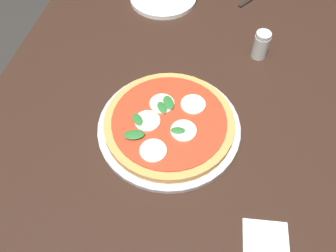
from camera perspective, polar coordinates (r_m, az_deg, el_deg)
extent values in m
plane|color=#2D2B28|center=(1.60, 0.67, -14.22)|extent=(6.00, 6.00, 0.00)
cube|color=black|center=(0.94, 1.11, 2.37)|extent=(1.46, 0.96, 0.04)
cube|color=black|center=(1.74, -7.86, 13.59)|extent=(0.07, 0.07, 0.73)
cube|color=black|center=(1.69, 19.42, 9.00)|extent=(0.07, 0.07, 0.73)
cylinder|color=#B2B2B7|center=(0.88, 0.00, -0.15)|extent=(0.34, 0.34, 0.01)
cylinder|color=tan|center=(0.87, 0.03, 0.47)|extent=(0.31, 0.31, 0.02)
cylinder|color=#B7381E|center=(0.86, 0.03, 0.90)|extent=(0.27, 0.27, 0.00)
cylinder|color=#F4EACC|center=(0.81, -2.33, -3.85)|extent=(0.06, 0.06, 0.00)
cylinder|color=#F4EACC|center=(0.84, 2.43, -0.73)|extent=(0.06, 0.06, 0.00)
cylinder|color=#F4EACC|center=(0.89, 3.94, 3.38)|extent=(0.06, 0.06, 0.00)
cylinder|color=#F4EACC|center=(0.88, -0.96, 3.50)|extent=(0.06, 0.06, 0.00)
cylinder|color=#F4EACC|center=(0.85, -3.24, 0.79)|extent=(0.06, 0.06, 0.00)
ellipsoid|color=#286B2D|center=(0.87, -0.94, 2.92)|extent=(0.04, 0.04, 0.00)
ellipsoid|color=#286B2D|center=(0.88, 0.08, 3.70)|extent=(0.05, 0.04, 0.00)
ellipsoid|color=#286B2D|center=(0.83, 1.54, -0.68)|extent=(0.02, 0.04, 0.00)
ellipsoid|color=#286B2D|center=(0.85, -4.79, 1.05)|extent=(0.04, 0.04, 0.00)
ellipsoid|color=#286B2D|center=(0.83, -5.30, -1.34)|extent=(0.04, 0.05, 0.00)
cube|color=black|center=(1.25, 12.05, 18.30)|extent=(0.06, 0.04, 0.01)
cylinder|color=#B2B7AD|center=(1.06, 14.23, 11.94)|extent=(0.04, 0.04, 0.07)
cylinder|color=silver|center=(1.03, 14.69, 13.55)|extent=(0.04, 0.04, 0.01)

